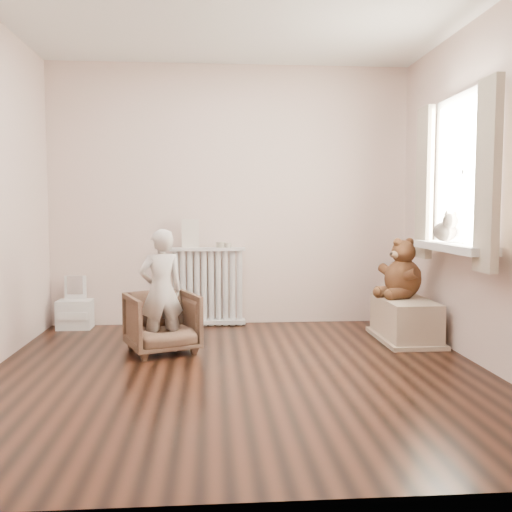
{
  "coord_description": "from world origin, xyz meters",
  "views": [
    {
      "loc": [
        -0.2,
        -3.97,
        1.17
      ],
      "look_at": [
        0.15,
        0.45,
        0.8
      ],
      "focal_mm": 40.0,
      "sensor_mm": 36.0,
      "label": 1
    }
  ],
  "objects": [
    {
      "name": "tin_a",
      "position": [
        -0.11,
        1.68,
        0.81
      ],
      "size": [
        0.09,
        0.09,
        0.05
      ],
      "primitive_type": "cylinder",
      "color": "#A59E8C",
      "rests_on": "radiator"
    },
    {
      "name": "radiator",
      "position": [
        -0.24,
        1.68,
        0.39
      ],
      "size": [
        0.74,
        0.14,
        0.78
      ],
      "primitive_type": "cube",
      "color": "silver",
      "rests_on": "floor"
    },
    {
      "name": "teddy_bear",
      "position": [
        1.53,
        1.02,
        0.67
      ],
      "size": [
        0.52,
        0.47,
        0.53
      ],
      "primitive_type": null,
      "rotation": [
        0.0,
        0.0,
        0.38
      ],
      "color": "#3C2111",
      "rests_on": "toy_bench"
    },
    {
      "name": "toy_bench",
      "position": [
        1.52,
        0.91,
        0.2
      ],
      "size": [
        0.42,
        0.79,
        0.37
      ],
      "primitive_type": "cube",
      "color": "#BDAA8E",
      "rests_on": "floor"
    },
    {
      "name": "plush_cat",
      "position": [
        1.66,
        0.43,
        1.0
      ],
      "size": [
        0.22,
        0.31,
        0.24
      ],
      "primitive_type": null,
      "rotation": [
        0.0,
        0.0,
        0.15
      ],
      "color": "#6A6058",
      "rests_on": "window_sill"
    },
    {
      "name": "front_wall",
      "position": [
        0.0,
        -1.8,
        1.3
      ],
      "size": [
        3.6,
        0.02,
        2.6
      ],
      "primitive_type": "cube",
      "color": "beige",
      "rests_on": "ground"
    },
    {
      "name": "child",
      "position": [
        -0.6,
        0.59,
        0.51
      ],
      "size": [
        0.42,
        0.35,
        0.99
      ],
      "primitive_type": "imported",
      "rotation": [
        0.0,
        0.0,
        3.52
      ],
      "color": "beige",
      "rests_on": "armchair"
    },
    {
      "name": "window",
      "position": [
        1.76,
        0.3,
        1.45
      ],
      "size": [
        0.03,
        0.9,
        1.1
      ],
      "primitive_type": "cube",
      "color": "white",
      "rests_on": "right_wall"
    },
    {
      "name": "paper_doll",
      "position": [
        -0.4,
        1.68,
        0.93
      ],
      "size": [
        0.17,
        0.01,
        0.28
      ],
      "primitive_type": "cube",
      "color": "beige",
      "rests_on": "radiator"
    },
    {
      "name": "curtain_right",
      "position": [
        1.65,
        0.87,
        1.39
      ],
      "size": [
        0.06,
        0.26,
        1.3
      ],
      "primitive_type": "cube",
      "color": "#C0B398",
      "rests_on": "right_wall"
    },
    {
      "name": "toy_vanity",
      "position": [
        -1.53,
        1.65,
        0.28
      ],
      "size": [
        0.33,
        0.23,
        0.51
      ],
      "primitive_type": "cube",
      "color": "silver",
      "rests_on": "floor"
    },
    {
      "name": "tin_b",
      "position": [
        -0.04,
        1.68,
        0.81
      ],
      "size": [
        0.08,
        0.08,
        0.04
      ],
      "primitive_type": "cylinder",
      "color": "#A59E8C",
      "rests_on": "radiator"
    },
    {
      "name": "right_wall",
      "position": [
        1.8,
        0.0,
        1.3
      ],
      "size": [
        0.02,
        3.6,
        2.6
      ],
      "primitive_type": "cube",
      "color": "beige",
      "rests_on": "ground"
    },
    {
      "name": "window_sill",
      "position": [
        1.67,
        0.3,
        0.87
      ],
      "size": [
        0.22,
        1.1,
        0.06
      ],
      "primitive_type": "cube",
      "color": "silver",
      "rests_on": "right_wall"
    },
    {
      "name": "floor",
      "position": [
        0.0,
        0.0,
        0.0
      ],
      "size": [
        3.6,
        3.6,
        0.01
      ],
      "primitive_type": "cube",
      "color": "black",
      "rests_on": "ground"
    },
    {
      "name": "curtain_left",
      "position": [
        1.65,
        -0.27,
        1.39
      ],
      "size": [
        0.06,
        0.26,
        1.3
      ],
      "primitive_type": "cube",
      "color": "#C0B398",
      "rests_on": "right_wall"
    },
    {
      "name": "armchair",
      "position": [
        -0.6,
        0.64,
        0.25
      ],
      "size": [
        0.69,
        0.7,
        0.49
      ],
      "primitive_type": "imported",
      "rotation": [
        0.0,
        0.0,
        0.38
      ],
      "color": "brown",
      "rests_on": "floor"
    },
    {
      "name": "back_wall",
      "position": [
        0.0,
        1.8,
        1.3
      ],
      "size": [
        3.6,
        0.02,
        2.6
      ],
      "primitive_type": "cube",
      "color": "beige",
      "rests_on": "ground"
    }
  ]
}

